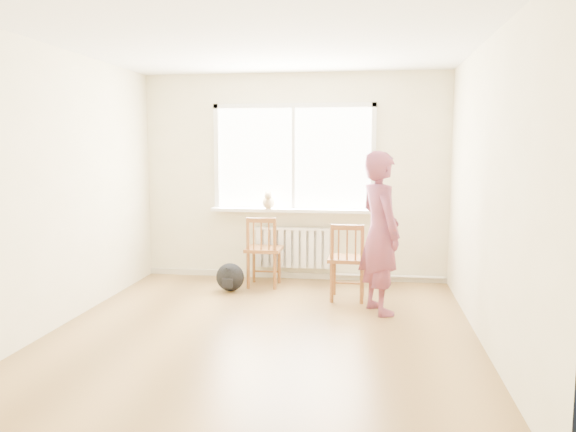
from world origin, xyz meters
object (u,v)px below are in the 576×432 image
at_px(chair_left, 263,252).
at_px(chair_right, 348,262).
at_px(backpack, 230,277).
at_px(cat, 269,201).
at_px(person, 380,233).

bearing_deg(chair_left, chair_right, 156.25).
height_order(chair_left, backpack, chair_left).
height_order(chair_left, cat, cat).
height_order(chair_right, person, person).
relative_size(person, cat, 4.68).
distance_m(chair_left, backpack, 0.53).
xyz_separation_m(chair_right, cat, (-1.06, 0.81, 0.60)).
xyz_separation_m(cat, backpack, (-0.37, -0.60, -0.88)).
bearing_deg(person, chair_right, 14.62).
height_order(person, backpack, person).
xyz_separation_m(chair_right, backpack, (-1.43, 0.21, -0.28)).
distance_m(person, backpack, 2.01).
bearing_deg(chair_right, chair_left, -22.65).
bearing_deg(chair_left, cat, -91.91).
bearing_deg(cat, chair_left, -99.18).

